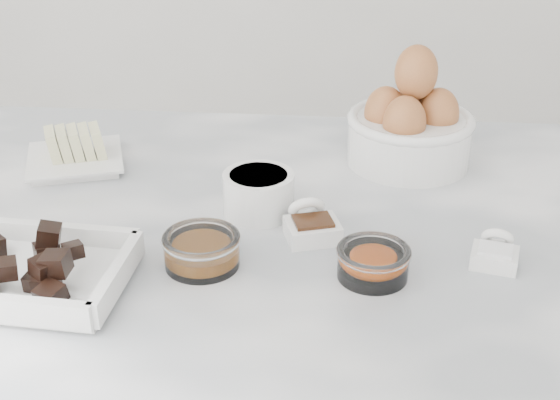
% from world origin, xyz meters
% --- Properties ---
extents(marble_slab, '(1.20, 0.80, 0.04)m').
position_xyz_m(marble_slab, '(0.00, 0.00, 0.92)').
color(marble_slab, silver).
rests_on(marble_slab, cabinet).
extents(chocolate_dish, '(0.21, 0.17, 0.05)m').
position_xyz_m(chocolate_dish, '(-0.23, -0.11, 0.96)').
color(chocolate_dish, white).
rests_on(chocolate_dish, marble_slab).
extents(butter_plate, '(0.16, 0.16, 0.05)m').
position_xyz_m(butter_plate, '(-0.28, 0.19, 0.96)').
color(butter_plate, white).
rests_on(butter_plate, marble_slab).
extents(sugar_ramekin, '(0.09, 0.09, 0.05)m').
position_xyz_m(sugar_ramekin, '(-0.01, 0.07, 0.97)').
color(sugar_ramekin, white).
rests_on(sugar_ramekin, marble_slab).
extents(egg_bowl, '(0.18, 0.18, 0.17)m').
position_xyz_m(egg_bowl, '(0.18, 0.24, 0.99)').
color(egg_bowl, white).
rests_on(egg_bowl, marble_slab).
extents(honey_bowl, '(0.09, 0.09, 0.04)m').
position_xyz_m(honey_bowl, '(-0.06, -0.05, 0.96)').
color(honey_bowl, white).
rests_on(honey_bowl, marble_slab).
extents(zest_bowl, '(0.08, 0.08, 0.03)m').
position_xyz_m(zest_bowl, '(0.13, -0.06, 0.96)').
color(zest_bowl, white).
rests_on(zest_bowl, marble_slab).
extents(vanilla_spoon, '(0.07, 0.09, 0.05)m').
position_xyz_m(vanilla_spoon, '(0.06, 0.02, 0.96)').
color(vanilla_spoon, white).
rests_on(vanilla_spoon, marble_slab).
extents(salt_spoon, '(0.06, 0.07, 0.04)m').
position_xyz_m(salt_spoon, '(0.26, -0.02, 0.95)').
color(salt_spoon, white).
rests_on(salt_spoon, marble_slab).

